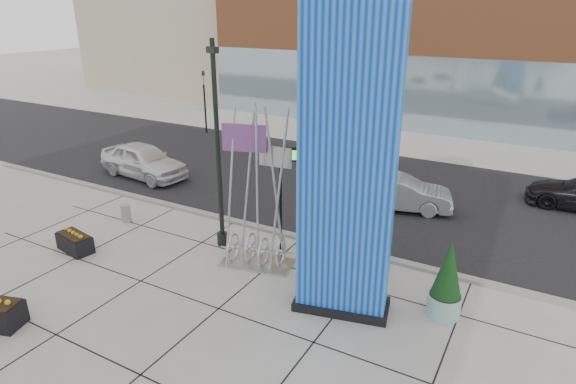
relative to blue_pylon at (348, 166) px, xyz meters
The scene contains 17 objects.
ground 5.87m from the blue_pylon, 169.53° to the right, with size 160.00×160.00×0.00m, color #9E9991.
street_asphalt 10.94m from the blue_pylon, 113.42° to the left, with size 80.00×12.00×0.02m, color black.
curb_edge 6.64m from the blue_pylon, 140.91° to the left, with size 80.00×0.30×0.12m, color gray.
tower_podium 26.46m from the blue_pylon, 96.54° to the left, with size 34.00×10.00×11.00m, color #9E552D.
tower_glass_front 21.74m from the blue_pylon, 97.99° to the left, with size 34.00×0.60×5.00m, color #8CA5B2.
blue_pylon is the anchor object (origin of this frame).
lamp_post 5.63m from the blue_pylon, 163.86° to the left, with size 0.48×0.39×7.09m.
public_art_sculpture 4.54m from the blue_pylon, 164.43° to the left, with size 2.54×1.63×5.33m.
concrete_bollard 10.58m from the blue_pylon, behind, with size 0.37×0.37×0.73m, color gray.
overhead_street_sign 3.40m from the blue_pylon, 140.80° to the left, with size 1.69×0.86×3.77m.
round_planter_east 4.21m from the blue_pylon, 22.26° to the left, with size 0.92×0.92×2.29m.
round_planter_mid 4.22m from the blue_pylon, 99.48° to the left, with size 0.93×0.93×2.32m.
round_planter_west 3.72m from the blue_pylon, 117.77° to the left, with size 1.06×1.06×2.65m.
box_planter_north 10.32m from the blue_pylon, behind, with size 1.48×0.92×0.76m.
car_white_west 14.60m from the blue_pylon, 156.88° to the left, with size 1.98×4.93×1.68m, color white.
car_silver_mid 8.55m from the blue_pylon, 95.78° to the left, with size 1.52×4.36×1.44m, color #A5A8AC.
traffic_signal 21.53m from the blue_pylon, 138.31° to the left, with size 0.15×0.18×4.10m.
Camera 1 is at (8.32, -10.07, 7.99)m, focal length 30.00 mm.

